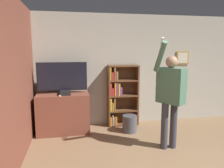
% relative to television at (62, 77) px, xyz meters
% --- Properties ---
extents(wall_back, '(7.11, 0.09, 2.70)m').
position_rel_television_xyz_m(wall_back, '(1.91, 0.31, 0.11)').
color(wall_back, '#B2AD9E').
rests_on(wall_back, ground_plane).
extents(wall_side_brick, '(0.06, 4.58, 2.70)m').
position_rel_television_xyz_m(wall_side_brick, '(-0.68, -1.20, 0.11)').
color(wall_side_brick, brown).
rests_on(wall_side_brick, ground_plane).
extents(tv_ledge, '(1.14, 0.59, 0.88)m').
position_rel_television_xyz_m(tv_ledge, '(0.00, -0.09, -0.80)').
color(tv_ledge, brown).
rests_on(tv_ledge, ground_plane).
extents(television, '(1.09, 0.22, 0.69)m').
position_rel_television_xyz_m(television, '(0.00, 0.00, 0.00)').
color(television, black).
rests_on(television, tv_ledge).
extents(game_console, '(0.22, 0.23, 0.09)m').
position_rel_television_xyz_m(game_console, '(0.06, -0.21, -0.32)').
color(game_console, black).
rests_on(game_console, tv_ledge).
extents(remote_loose, '(0.06, 0.14, 0.02)m').
position_rel_television_xyz_m(remote_loose, '(-0.06, -0.30, -0.35)').
color(remote_loose, white).
rests_on(remote_loose, tv_ledge).
extents(bookshelf, '(0.75, 0.28, 1.49)m').
position_rel_television_xyz_m(bookshelf, '(1.35, 0.13, -0.49)').
color(bookshelf, brown).
rests_on(bookshelf, ground_plane).
extents(person, '(0.64, 0.60, 2.05)m').
position_rel_television_xyz_m(person, '(1.97, -1.31, -0.17)').
color(person, '#383842').
rests_on(person, ground_plane).
extents(waste_bin, '(0.33, 0.33, 0.38)m').
position_rel_television_xyz_m(waste_bin, '(1.47, -0.37, -1.05)').
color(waste_bin, '#4C4C51').
rests_on(waste_bin, ground_plane).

